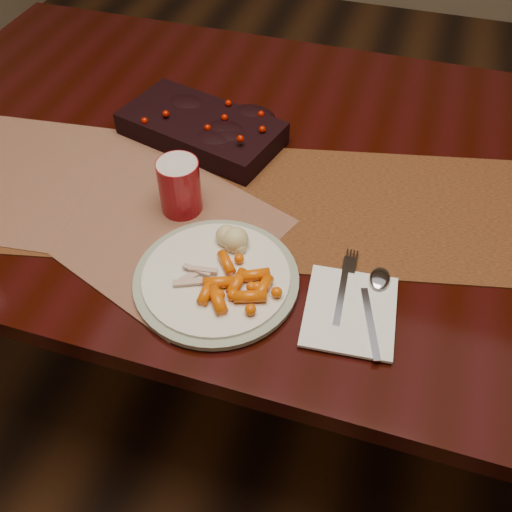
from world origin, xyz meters
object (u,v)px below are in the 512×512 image
(mashed_potatoes, at_px, (234,234))
(napkin, at_px, (350,311))
(red_cup, at_px, (180,186))
(centerpiece, at_px, (201,125))
(baby_carrots, at_px, (236,285))
(dinner_plate, at_px, (216,278))
(placemat_main, at_px, (144,217))
(turkey_shreds, at_px, (193,274))
(dining_table, at_px, (291,288))

(mashed_potatoes, bearing_deg, napkin, -19.34)
(mashed_potatoes, distance_m, red_cup, 0.14)
(centerpiece, xyz_separation_m, mashed_potatoes, (0.16, -0.28, 0.00))
(centerpiece, distance_m, red_cup, 0.21)
(baby_carrots, bearing_deg, dinner_plate, 157.30)
(placemat_main, xyz_separation_m, turkey_shreds, (0.14, -0.12, 0.03))
(red_cup, bearing_deg, mashed_potatoes, -28.81)
(dining_table, height_order, baby_carrots, baby_carrots)
(dinner_plate, xyz_separation_m, turkey_shreds, (-0.03, -0.01, 0.02))
(placemat_main, distance_m, red_cup, 0.09)
(centerpiece, xyz_separation_m, napkin, (0.38, -0.35, -0.03))
(dinner_plate, bearing_deg, dining_table, 80.44)
(centerpiece, distance_m, placemat_main, 0.25)
(baby_carrots, height_order, mashed_potatoes, mashed_potatoes)
(dining_table, distance_m, napkin, 0.53)
(placemat_main, distance_m, mashed_potatoes, 0.19)
(placemat_main, xyz_separation_m, red_cup, (0.06, 0.04, 0.05))
(centerpiece, bearing_deg, placemat_main, -93.55)
(dining_table, height_order, turkey_shreds, turkey_shreds)
(placemat_main, bearing_deg, baby_carrots, -7.90)
(baby_carrots, distance_m, mashed_potatoes, 0.10)
(dining_table, xyz_separation_m, baby_carrots, (-0.01, -0.34, 0.40))
(mashed_potatoes, distance_m, turkey_shreds, 0.10)
(mashed_potatoes, xyz_separation_m, napkin, (0.21, -0.08, -0.03))
(dining_table, bearing_deg, napkin, -63.15)
(napkin, xyz_separation_m, red_cup, (-0.34, 0.14, 0.05))
(baby_carrots, relative_size, red_cup, 1.14)
(centerpiece, height_order, mashed_potatoes, centerpiece)
(napkin, bearing_deg, turkey_shreds, 179.07)
(dining_table, bearing_deg, turkey_shreds, -104.32)
(dinner_plate, bearing_deg, napkin, 0.88)
(dining_table, distance_m, placemat_main, 0.49)
(mashed_potatoes, bearing_deg, dinner_plate, -92.93)
(centerpiece, bearing_deg, red_cup, -78.76)
(turkey_shreds, distance_m, red_cup, 0.18)
(centerpiece, relative_size, napkin, 2.00)
(turkey_shreds, xyz_separation_m, napkin, (0.25, 0.02, -0.02))
(turkey_shreds, bearing_deg, napkin, 4.14)
(dining_table, distance_m, red_cup, 0.50)
(placemat_main, height_order, napkin, napkin)
(dinner_plate, xyz_separation_m, mashed_potatoes, (0.00, 0.08, 0.03))
(centerpiece, height_order, baby_carrots, centerpiece)
(red_cup, bearing_deg, napkin, -22.96)
(dining_table, bearing_deg, dinner_plate, -99.56)
(placemat_main, distance_m, napkin, 0.41)
(turkey_shreds, bearing_deg, baby_carrots, -1.52)
(centerpiece, height_order, turkey_shreds, centerpiece)
(baby_carrots, height_order, napkin, baby_carrots)
(placemat_main, distance_m, baby_carrots, 0.25)
(centerpiece, distance_m, dinner_plate, 0.39)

